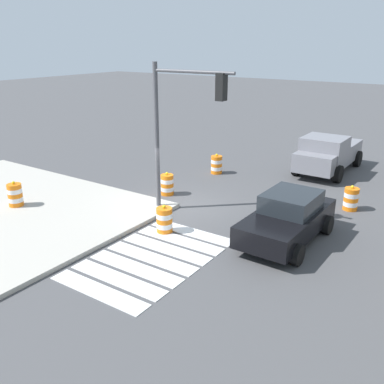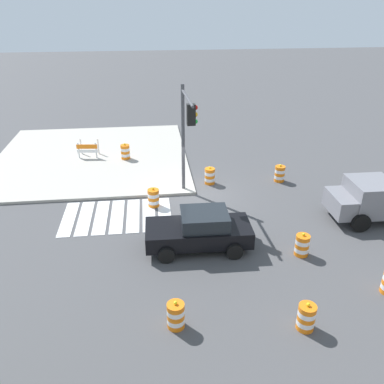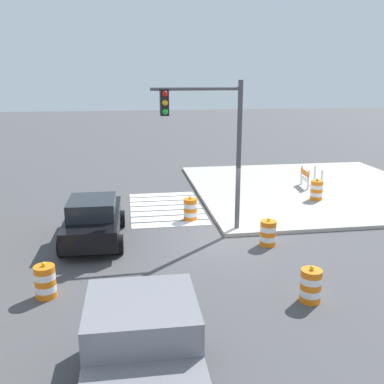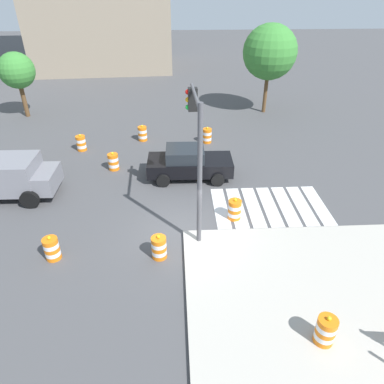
{
  "view_description": "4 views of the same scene",
  "coord_description": "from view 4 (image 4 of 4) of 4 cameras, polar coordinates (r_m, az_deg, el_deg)",
  "views": [
    {
      "loc": [
        13.04,
        9.44,
        6.32
      ],
      "look_at": [
        0.85,
        1.18,
        1.13
      ],
      "focal_mm": 40.0,
      "sensor_mm": 36.0,
      "label": 1
    },
    {
      "loc": [
        2.33,
        18.49,
        9.47
      ],
      "look_at": [
        0.48,
        2.31,
        1.34
      ],
      "focal_mm": 37.24,
      "sensor_mm": 36.0,
      "label": 2
    },
    {
      "loc": [
        -14.66,
        3.48,
        5.82
      ],
      "look_at": [
        0.7,
        1.12,
        1.61
      ],
      "focal_mm": 40.59,
      "sensor_mm": 36.0,
      "label": 3
    },
    {
      "loc": [
        -0.22,
        -11.39,
        9.09
      ],
      "look_at": [
        0.44,
        1.52,
        1.05
      ],
      "focal_mm": 33.14,
      "sensor_mm": 36.0,
      "label": 4
    }
  ],
  "objects": [
    {
      "name": "traffic_barrel_near_corner",
      "position": [
        19.51,
        -12.54,
        4.78
      ],
      "size": [
        0.56,
        0.56,
        1.02
      ],
      "color": "orange",
      "rests_on": "ground"
    },
    {
      "name": "traffic_barrel_far_curb",
      "position": [
        22.24,
        -17.41,
        7.52
      ],
      "size": [
        0.56,
        0.56,
        1.02
      ],
      "color": "orange",
      "rests_on": "ground"
    },
    {
      "name": "traffic_light_pole",
      "position": [
        13.03,
        0.69,
        8.43
      ],
      "size": [
        0.48,
        3.29,
        5.5
      ],
      "color": "#4C4C51",
      "rests_on": "sidewalk_corner"
    },
    {
      "name": "traffic_barrel_on_sidewalk",
      "position": [
        11.23,
        20.69,
        -20.11
      ],
      "size": [
        0.56,
        0.56,
        1.02
      ],
      "color": "orange",
      "rests_on": "sidewalk_corner"
    },
    {
      "name": "pickup_truck",
      "position": [
        18.6,
        -27.87,
        2.0
      ],
      "size": [
        5.17,
        2.39,
        1.92
      ],
      "color": "slate",
      "rests_on": "ground"
    },
    {
      "name": "crosswalk_stripes",
      "position": [
        16.57,
        12.35,
        -2.22
      ],
      "size": [
        5.1,
        3.2,
        0.02
      ],
      "color": "silver",
      "rests_on": "ground"
    },
    {
      "name": "traffic_barrel_lane_center",
      "position": [
        13.28,
        -5.33,
        -8.87
      ],
      "size": [
        0.56,
        0.56,
        1.02
      ],
      "color": "orange",
      "rests_on": "ground"
    },
    {
      "name": "street_tree_streetside_mid",
      "position": [
        27.24,
        12.42,
        21.12
      ],
      "size": [
        3.8,
        3.8,
        6.23
      ],
      "color": "brown",
      "rests_on": "ground"
    },
    {
      "name": "sports_car",
      "position": [
        18.15,
        -0.52,
        4.73
      ],
      "size": [
        4.34,
        2.21,
        1.63
      ],
      "color": "black",
      "rests_on": "ground"
    },
    {
      "name": "ground_plane",
      "position": [
        14.58,
        -1.43,
        -6.72
      ],
      "size": [
        120.0,
        120.0,
        0.0
      ],
      "primitive_type": "plane",
      "color": "#474749"
    },
    {
      "name": "traffic_barrel_median_far",
      "position": [
        14.15,
        -21.63,
        -8.47
      ],
      "size": [
        0.56,
        0.56,
        1.02
      ],
      "color": "orange",
      "rests_on": "ground"
    },
    {
      "name": "traffic_barrel_crosswalk_end",
      "position": [
        15.27,
        6.87,
        -2.84
      ],
      "size": [
        0.56,
        0.56,
        1.02
      ],
      "color": "orange",
      "rests_on": "ground"
    },
    {
      "name": "street_tree_streetside_near",
      "position": [
        28.68,
        -26.38,
        17.07
      ],
      "size": [
        2.46,
        2.46,
        4.53
      ],
      "color": "brown",
      "rests_on": "ground"
    },
    {
      "name": "traffic_barrel_opposite_curb",
      "position": [
        22.3,
        2.44,
        9.06
      ],
      "size": [
        0.56,
        0.56,
        1.02
      ],
      "color": "orange",
      "rests_on": "ground"
    },
    {
      "name": "traffic_barrel_median_near",
      "position": [
        22.8,
        -7.97,
        9.3
      ],
      "size": [
        0.56,
        0.56,
        1.02
      ],
      "color": "orange",
      "rests_on": "ground"
    }
  ]
}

